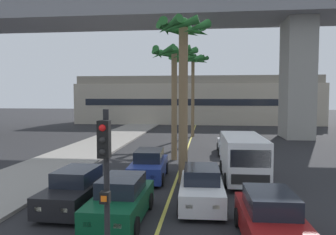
{
  "coord_description": "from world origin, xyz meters",
  "views": [
    {
      "loc": [
        1.56,
        0.49,
        4.48
      ],
      "look_at": [
        0.0,
        14.0,
        3.58
      ],
      "focal_mm": 35.44,
      "sensor_mm": 36.0,
      "label": 1
    }
  ],
  "objects_px": {
    "car_queue_sixth": "(149,166)",
    "delivery_van": "(243,157)",
    "car_queue_third": "(121,200)",
    "palm_tree_near_median": "(183,57)",
    "palm_tree_mid_median": "(186,71)",
    "car_queue_second": "(229,144)",
    "palm_tree_far_median": "(175,67)",
    "car_queue_fifth": "(202,188)",
    "palm_tree_farthest_median": "(193,68)",
    "traffic_light_median_near": "(106,182)",
    "car_queue_fourth": "(76,190)",
    "car_queue_front": "(271,220)"
  },
  "relations": [
    {
      "from": "car_queue_fourth",
      "to": "traffic_light_median_near",
      "type": "height_order",
      "value": "traffic_light_median_near"
    },
    {
      "from": "car_queue_second",
      "to": "palm_tree_farthest_median",
      "type": "xyz_separation_m",
      "value": [
        -3.26,
        10.07,
        6.76
      ]
    },
    {
      "from": "car_queue_third",
      "to": "delivery_van",
      "type": "height_order",
      "value": "delivery_van"
    },
    {
      "from": "palm_tree_near_median",
      "to": "palm_tree_farthest_median",
      "type": "height_order",
      "value": "palm_tree_farthest_median"
    },
    {
      "from": "palm_tree_near_median",
      "to": "palm_tree_far_median",
      "type": "bearing_deg",
      "value": 99.39
    },
    {
      "from": "car_queue_second",
      "to": "car_queue_fourth",
      "type": "distance_m",
      "value": 15.16
    },
    {
      "from": "delivery_van",
      "to": "palm_tree_near_median",
      "type": "bearing_deg",
      "value": -164.8
    },
    {
      "from": "car_queue_fourth",
      "to": "car_queue_fifth",
      "type": "relative_size",
      "value": 1.0
    },
    {
      "from": "car_queue_second",
      "to": "palm_tree_mid_median",
      "type": "height_order",
      "value": "palm_tree_mid_median"
    },
    {
      "from": "car_queue_sixth",
      "to": "car_queue_second",
      "type": "bearing_deg",
      "value": 60.71
    },
    {
      "from": "delivery_van",
      "to": "palm_tree_mid_median",
      "type": "xyz_separation_m",
      "value": [
        -3.72,
        11.37,
        5.33
      ]
    },
    {
      "from": "car_queue_fifth",
      "to": "palm_tree_far_median",
      "type": "distance_m",
      "value": 11.26
    },
    {
      "from": "car_queue_second",
      "to": "palm_tree_near_median",
      "type": "height_order",
      "value": "palm_tree_near_median"
    },
    {
      "from": "car_queue_third",
      "to": "delivery_van",
      "type": "xyz_separation_m",
      "value": [
        4.95,
        6.13,
        0.57
      ]
    },
    {
      "from": "traffic_light_median_near",
      "to": "palm_tree_farthest_median",
      "type": "xyz_separation_m",
      "value": [
        0.59,
        29.55,
        4.77
      ]
    },
    {
      "from": "car_queue_sixth",
      "to": "palm_tree_mid_median",
      "type": "xyz_separation_m",
      "value": [
        1.24,
        11.56,
        5.89
      ]
    },
    {
      "from": "car_queue_second",
      "to": "palm_tree_far_median",
      "type": "distance_m",
      "value": 7.67
    },
    {
      "from": "palm_tree_near_median",
      "to": "palm_tree_mid_median",
      "type": "height_order",
      "value": "palm_tree_near_median"
    },
    {
      "from": "car_queue_fourth",
      "to": "palm_tree_mid_median",
      "type": "bearing_deg",
      "value": 78.51
    },
    {
      "from": "car_queue_sixth",
      "to": "palm_tree_farthest_median",
      "type": "bearing_deg",
      "value": 85.16
    },
    {
      "from": "traffic_light_median_near",
      "to": "palm_tree_farthest_median",
      "type": "relative_size",
      "value": 0.47
    },
    {
      "from": "car_queue_sixth",
      "to": "delivery_van",
      "type": "bearing_deg",
      "value": 2.16
    },
    {
      "from": "car_queue_front",
      "to": "car_queue_second",
      "type": "bearing_deg",
      "value": 90.55
    },
    {
      "from": "delivery_van",
      "to": "palm_tree_mid_median",
      "type": "bearing_deg",
      "value": 108.14
    },
    {
      "from": "palm_tree_mid_median",
      "to": "palm_tree_farthest_median",
      "type": "bearing_deg",
      "value": 87.23
    },
    {
      "from": "palm_tree_near_median",
      "to": "car_queue_fifth",
      "type": "bearing_deg",
      "value": -73.2
    },
    {
      "from": "car_queue_front",
      "to": "palm_tree_mid_median",
      "type": "bearing_deg",
      "value": 101.31
    },
    {
      "from": "car_queue_third",
      "to": "palm_tree_near_median",
      "type": "distance_m",
      "value": 7.99
    },
    {
      "from": "delivery_van",
      "to": "palm_tree_near_median",
      "type": "xyz_separation_m",
      "value": [
        -3.1,
        -0.84,
        5.13
      ]
    },
    {
      "from": "car_queue_front",
      "to": "car_queue_fourth",
      "type": "height_order",
      "value": "same"
    },
    {
      "from": "delivery_van",
      "to": "palm_tree_mid_median",
      "type": "relative_size",
      "value": 0.65
    },
    {
      "from": "car_queue_sixth",
      "to": "palm_tree_near_median",
      "type": "relative_size",
      "value": 0.5
    },
    {
      "from": "car_queue_fourth",
      "to": "palm_tree_near_median",
      "type": "xyz_separation_m",
      "value": [
        3.96,
        4.18,
        5.69
      ]
    },
    {
      "from": "car_queue_front",
      "to": "traffic_light_median_near",
      "type": "height_order",
      "value": "traffic_light_median_near"
    },
    {
      "from": "car_queue_second",
      "to": "delivery_van",
      "type": "distance_m",
      "value": 8.47
    },
    {
      "from": "car_queue_fifth",
      "to": "car_queue_third",
      "type": "bearing_deg",
      "value": -145.4
    },
    {
      "from": "car_queue_fifth",
      "to": "palm_tree_far_median",
      "type": "bearing_deg",
      "value": 102.03
    },
    {
      "from": "car_queue_third",
      "to": "car_queue_sixth",
      "type": "xyz_separation_m",
      "value": [
        -0.01,
        5.94,
        0.0
      ]
    },
    {
      "from": "car_queue_third",
      "to": "traffic_light_median_near",
      "type": "height_order",
      "value": "traffic_light_median_near"
    },
    {
      "from": "car_queue_second",
      "to": "car_queue_fourth",
      "type": "bearing_deg",
      "value": -117.26
    },
    {
      "from": "car_queue_fifth",
      "to": "car_queue_sixth",
      "type": "distance_m",
      "value": 4.9
    },
    {
      "from": "car_queue_second",
      "to": "delivery_van",
      "type": "xyz_separation_m",
      "value": [
        0.11,
        -8.45,
        0.57
      ]
    },
    {
      "from": "car_queue_fourth",
      "to": "traffic_light_median_near",
      "type": "xyz_separation_m",
      "value": [
        3.09,
        -6.0,
        1.99
      ]
    },
    {
      "from": "car_queue_fifth",
      "to": "palm_tree_far_median",
      "type": "relative_size",
      "value": 0.53
    },
    {
      "from": "palm_tree_far_median",
      "to": "traffic_light_median_near",
      "type": "bearing_deg",
      "value": -89.5
    },
    {
      "from": "car_queue_third",
      "to": "traffic_light_median_near",
      "type": "xyz_separation_m",
      "value": [
        0.98,
        -4.9,
        1.99
      ]
    },
    {
      "from": "car_queue_front",
      "to": "car_queue_fifth",
      "type": "distance_m",
      "value": 3.92
    },
    {
      "from": "car_queue_third",
      "to": "palm_tree_near_median",
      "type": "height_order",
      "value": "palm_tree_near_median"
    },
    {
      "from": "traffic_light_median_near",
      "to": "palm_tree_far_median",
      "type": "relative_size",
      "value": 0.53
    },
    {
      "from": "car_queue_third",
      "to": "car_queue_fifth",
      "type": "distance_m",
      "value": 3.47
    }
  ]
}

